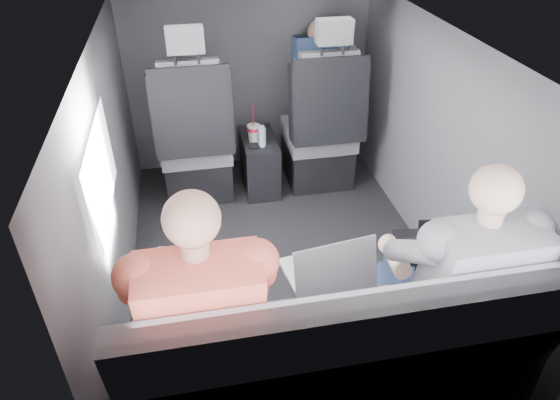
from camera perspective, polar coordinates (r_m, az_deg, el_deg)
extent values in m
plane|color=black|center=(3.11, 0.29, -6.84)|extent=(2.60, 2.60, 0.00)
plane|color=#B2B2AD|center=(2.45, 0.39, 17.80)|extent=(2.60, 2.60, 0.00)
cube|color=#56565B|center=(2.71, -18.66, 1.96)|extent=(0.02, 2.60, 1.35)
cube|color=#56565B|center=(3.01, 17.48, 5.46)|extent=(0.02, 2.60, 1.35)
cube|color=#56565B|center=(3.88, -3.55, 13.44)|extent=(1.80, 0.02, 1.35)
cube|color=#56565B|center=(1.75, 9.12, -17.36)|extent=(1.80, 0.02, 1.35)
cube|color=white|center=(2.34, -19.75, 2.87)|extent=(0.02, 0.75, 0.42)
cube|color=black|center=(3.35, 5.76, 12.21)|extent=(0.35, 0.11, 0.59)
cube|color=black|center=(3.74, -9.29, 3.23)|extent=(0.46, 0.48, 0.30)
cube|color=#5D5D62|center=(3.61, -9.61, 6.20)|extent=(0.48, 0.46, 0.14)
cube|color=#5D5D62|center=(3.27, -10.03, 10.35)|extent=(0.38, 0.18, 0.61)
cube|color=black|center=(3.29, -13.84, 9.43)|extent=(0.08, 0.21, 0.53)
cube|color=black|center=(3.29, -6.10, 10.26)|extent=(0.08, 0.21, 0.53)
cube|color=black|center=(3.21, -9.96, 9.73)|extent=(0.50, 0.11, 0.58)
cube|color=#5D5D62|center=(3.09, -10.83, 17.55)|extent=(0.22, 0.10, 0.15)
cube|color=black|center=(3.85, 4.20, 4.57)|extent=(0.46, 0.48, 0.30)
cube|color=#5D5D62|center=(3.72, 4.42, 7.51)|extent=(0.48, 0.46, 0.14)
cube|color=#5D5D62|center=(3.40, 5.57, 11.61)|extent=(0.38, 0.18, 0.61)
cube|color=black|center=(3.35, 1.86, 10.91)|extent=(0.08, 0.21, 0.53)
cube|color=black|center=(3.47, 9.11, 11.33)|extent=(0.08, 0.21, 0.53)
cube|color=black|center=(3.34, 5.87, 11.04)|extent=(0.50, 0.11, 0.58)
cube|color=#5D5D62|center=(3.22, 6.23, 18.60)|extent=(0.22, 0.10, 0.15)
cube|color=black|center=(3.71, -2.37, 4.30)|extent=(0.24, 0.48, 0.40)
cylinder|color=black|center=(3.50, -2.95, 6.19)|extent=(0.09, 0.09, 0.01)
cylinder|color=black|center=(3.51, -1.17, 6.35)|extent=(0.09, 0.09, 0.01)
cube|color=#5D5D62|center=(2.27, 5.67, -19.12)|extent=(1.60, 0.50, 0.45)
cube|color=#5D5D62|center=(1.78, 8.60, -16.04)|extent=(1.60, 0.17, 0.47)
cylinder|color=red|center=(3.52, -3.04, 8.16)|extent=(0.09, 0.09, 0.02)
cylinder|color=white|center=(3.51, -3.05, 8.47)|extent=(0.09, 0.09, 0.01)
cylinder|color=red|center=(3.48, -3.09, 9.66)|extent=(0.01, 0.01, 0.15)
cylinder|color=#A9CEE5|center=(3.48, -2.05, 7.19)|extent=(0.05, 0.05, 0.14)
cylinder|color=#A9CEE5|center=(3.44, -2.08, 8.34)|extent=(0.03, 0.03, 0.02)
cube|color=white|center=(2.17, -8.44, -8.27)|extent=(0.38, 0.31, 0.02)
cube|color=silver|center=(2.15, -8.43, -8.31)|extent=(0.30, 0.18, 0.00)
cube|color=white|center=(2.22, -8.60, -6.75)|extent=(0.11, 0.07, 0.00)
cube|color=white|center=(1.96, -8.42, -8.55)|extent=(0.36, 0.13, 0.24)
cube|color=silver|center=(1.97, -8.43, -8.45)|extent=(0.31, 0.10, 0.21)
cube|color=#AFAFB4|center=(2.17, 5.14, -7.87)|extent=(0.38, 0.29, 0.02)
cube|color=silver|center=(2.15, 5.26, -7.92)|extent=(0.30, 0.17, 0.00)
cube|color=#AFAFB4|center=(2.22, 4.65, -6.44)|extent=(0.11, 0.07, 0.00)
cube|color=#AFAFB4|center=(1.98, 6.48, -8.07)|extent=(0.35, 0.12, 0.23)
cube|color=silver|center=(1.99, 6.42, -7.98)|extent=(0.31, 0.10, 0.20)
cube|color=black|center=(2.39, 17.45, -5.06)|extent=(0.38, 0.29, 0.02)
cube|color=black|center=(2.37, 17.65, -5.07)|extent=(0.30, 0.18, 0.00)
cube|color=black|center=(2.43, 16.76, -3.81)|extent=(0.11, 0.07, 0.00)
cube|color=black|center=(2.21, 19.69, -4.96)|extent=(0.36, 0.12, 0.23)
cube|color=silver|center=(2.22, 19.60, -4.89)|extent=(0.31, 0.10, 0.20)
cube|color=#2F3034|center=(2.07, -11.65, -14.00)|extent=(0.15, 0.44, 0.13)
cube|color=#2F3034|center=(2.07, -5.43, -13.35)|extent=(0.15, 0.44, 0.13)
cube|color=#2F3034|center=(2.44, -10.99, -14.61)|extent=(0.13, 0.13, 0.45)
cube|color=#2F3034|center=(2.44, -5.69, -14.05)|extent=(0.13, 0.13, 0.45)
cube|color=#C96142|center=(1.75, -8.76, -13.06)|extent=(0.40, 0.27, 0.54)
sphere|color=tan|center=(1.52, -10.08, -2.14)|extent=(0.18, 0.18, 0.18)
cylinder|color=tan|center=(2.03, -14.76, -9.61)|extent=(0.11, 0.28, 0.12)
cylinder|color=tan|center=(2.02, -3.37, -8.41)|extent=(0.11, 0.28, 0.12)
cube|color=navy|center=(2.25, 15.37, -10.11)|extent=(0.15, 0.43, 0.13)
cube|color=navy|center=(2.34, 20.18, -9.14)|extent=(0.15, 0.43, 0.13)
cube|color=navy|center=(2.59, 12.38, -11.39)|extent=(0.13, 0.13, 0.45)
cube|color=navy|center=(2.67, 16.71, -10.54)|extent=(0.13, 0.13, 0.45)
cube|color=gray|center=(2.01, 21.49, -8.42)|extent=(0.39, 0.26, 0.53)
sphere|color=beige|center=(1.82, 23.49, 1.15)|extent=(0.18, 0.18, 0.18)
cylinder|color=beige|center=(2.17, 13.01, -6.22)|extent=(0.11, 0.27, 0.12)
cylinder|color=beige|center=(2.34, 21.86, -4.74)|extent=(0.11, 0.27, 0.12)
cube|color=navy|center=(3.74, 4.57, 14.27)|extent=(0.37, 0.24, 0.54)
sphere|color=tan|center=(3.67, 4.69, 18.57)|extent=(0.19, 0.19, 0.19)
cube|color=navy|center=(3.90, 4.15, 10.55)|extent=(0.32, 0.37, 0.11)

